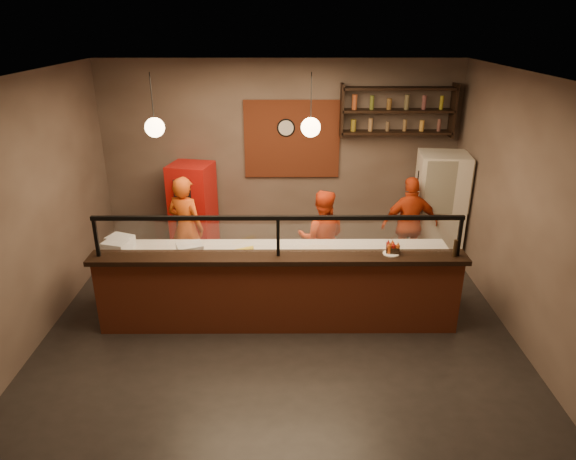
{
  "coord_description": "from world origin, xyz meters",
  "views": [
    {
      "loc": [
        0.09,
        -6.05,
        3.78
      ],
      "look_at": [
        0.12,
        0.3,
        1.15
      ],
      "focal_mm": 32.0,
      "sensor_mm": 36.0,
      "label": 1
    }
  ],
  "objects_px": {
    "fridge": "(439,208)",
    "red_cooler": "(193,209)",
    "cook_left": "(186,228)",
    "cook_right": "(410,224)",
    "cook_mid": "(322,238)",
    "wall_clock": "(286,128)",
    "pizza_dough": "(318,253)",
    "condiment_caddy": "(393,250)",
    "pepper_mill": "(455,248)"
  },
  "relations": [
    {
      "from": "cook_mid",
      "to": "cook_right",
      "type": "distance_m",
      "value": 1.5
    },
    {
      "from": "cook_mid",
      "to": "red_cooler",
      "type": "bearing_deg",
      "value": -25.26
    },
    {
      "from": "cook_right",
      "to": "pizza_dough",
      "type": "relative_size",
      "value": 2.99
    },
    {
      "from": "fridge",
      "to": "pizza_dough",
      "type": "distance_m",
      "value": 2.7
    },
    {
      "from": "fridge",
      "to": "pizza_dough",
      "type": "height_order",
      "value": "fridge"
    },
    {
      "from": "pizza_dough",
      "to": "cook_left",
      "type": "bearing_deg",
      "value": 150.49
    },
    {
      "from": "fridge",
      "to": "red_cooler",
      "type": "distance_m",
      "value": 4.09
    },
    {
      "from": "cook_left",
      "to": "condiment_caddy",
      "type": "bearing_deg",
      "value": 177.37
    },
    {
      "from": "red_cooler",
      "to": "condiment_caddy",
      "type": "relative_size",
      "value": 9.72
    },
    {
      "from": "cook_left",
      "to": "cook_right",
      "type": "distance_m",
      "value": 3.49
    },
    {
      "from": "cook_left",
      "to": "condiment_caddy",
      "type": "distance_m",
      "value": 3.22
    },
    {
      "from": "cook_right",
      "to": "fridge",
      "type": "relative_size",
      "value": 0.85
    },
    {
      "from": "red_cooler",
      "to": "fridge",
      "type": "bearing_deg",
      "value": 7.65
    },
    {
      "from": "red_cooler",
      "to": "condiment_caddy",
      "type": "height_order",
      "value": "red_cooler"
    },
    {
      "from": "cook_mid",
      "to": "fridge",
      "type": "relative_size",
      "value": 0.82
    },
    {
      "from": "wall_clock",
      "to": "red_cooler",
      "type": "height_order",
      "value": "wall_clock"
    },
    {
      "from": "wall_clock",
      "to": "fridge",
      "type": "distance_m",
      "value": 2.84
    },
    {
      "from": "wall_clock",
      "to": "cook_right",
      "type": "height_order",
      "value": "wall_clock"
    },
    {
      "from": "cook_mid",
      "to": "pizza_dough",
      "type": "relative_size",
      "value": 2.89
    },
    {
      "from": "cook_mid",
      "to": "fridge",
      "type": "distance_m",
      "value": 2.16
    },
    {
      "from": "wall_clock",
      "to": "pepper_mill",
      "type": "distance_m",
      "value": 3.6
    },
    {
      "from": "cook_mid",
      "to": "red_cooler",
      "type": "xyz_separation_m",
      "value": [
        -2.11,
        1.19,
        0.04
      ]
    },
    {
      "from": "cook_right",
      "to": "cook_left",
      "type": "bearing_deg",
      "value": -2.56
    },
    {
      "from": "cook_left",
      "to": "pizza_dough",
      "type": "xyz_separation_m",
      "value": [
        1.95,
        -1.1,
        0.09
      ]
    },
    {
      "from": "cook_right",
      "to": "wall_clock",
      "type": "bearing_deg",
      "value": -33.97
    },
    {
      "from": "pepper_mill",
      "to": "fridge",
      "type": "bearing_deg",
      "value": 78.83
    },
    {
      "from": "condiment_caddy",
      "to": "pepper_mill",
      "type": "height_order",
      "value": "pepper_mill"
    },
    {
      "from": "cook_left",
      "to": "fridge",
      "type": "distance_m",
      "value": 4.08
    },
    {
      "from": "cook_left",
      "to": "fridge",
      "type": "xyz_separation_m",
      "value": [
        4.03,
        0.62,
        0.09
      ]
    },
    {
      "from": "cook_right",
      "to": "red_cooler",
      "type": "bearing_deg",
      "value": -17.76
    },
    {
      "from": "red_cooler",
      "to": "pizza_dough",
      "type": "distance_m",
      "value": 2.86
    },
    {
      "from": "wall_clock",
      "to": "cook_left",
      "type": "distance_m",
      "value": 2.36
    },
    {
      "from": "fridge",
      "to": "red_cooler",
      "type": "height_order",
      "value": "fridge"
    },
    {
      "from": "wall_clock",
      "to": "pizza_dough",
      "type": "height_order",
      "value": "wall_clock"
    },
    {
      "from": "fridge",
      "to": "condiment_caddy",
      "type": "bearing_deg",
      "value": -112.94
    },
    {
      "from": "fridge",
      "to": "condiment_caddy",
      "type": "relative_size",
      "value": 11.27
    },
    {
      "from": "fridge",
      "to": "red_cooler",
      "type": "relative_size",
      "value": 1.16
    },
    {
      "from": "wall_clock",
      "to": "pizza_dough",
      "type": "bearing_deg",
      "value": -79.95
    },
    {
      "from": "wall_clock",
      "to": "condiment_caddy",
      "type": "xyz_separation_m",
      "value": [
        1.33,
        -2.69,
        -1.0
      ]
    },
    {
      "from": "wall_clock",
      "to": "pizza_dough",
      "type": "xyz_separation_m",
      "value": [
        0.42,
        -2.36,
        -1.19
      ]
    },
    {
      "from": "cook_left",
      "to": "cook_right",
      "type": "bearing_deg",
      "value": -152.02
    },
    {
      "from": "fridge",
      "to": "red_cooler",
      "type": "xyz_separation_m",
      "value": [
        -4.08,
        0.32,
        -0.13
      ]
    },
    {
      "from": "cook_left",
      "to": "pizza_dough",
      "type": "height_order",
      "value": "cook_left"
    },
    {
      "from": "cook_mid",
      "to": "pepper_mill",
      "type": "xyz_separation_m",
      "value": [
        1.54,
        -1.3,
        0.42
      ]
    },
    {
      "from": "red_cooler",
      "to": "cook_right",
      "type": "bearing_deg",
      "value": 0.84
    },
    {
      "from": "pepper_mill",
      "to": "pizza_dough",
      "type": "bearing_deg",
      "value": 165.01
    },
    {
      "from": "pizza_dough",
      "to": "fridge",
      "type": "bearing_deg",
      "value": 39.6
    },
    {
      "from": "pizza_dough",
      "to": "wall_clock",
      "type": "bearing_deg",
      "value": 100.05
    },
    {
      "from": "cook_right",
      "to": "condiment_caddy",
      "type": "bearing_deg",
      "value": 63.28
    },
    {
      "from": "cook_left",
      "to": "red_cooler",
      "type": "distance_m",
      "value": 0.94
    }
  ]
}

